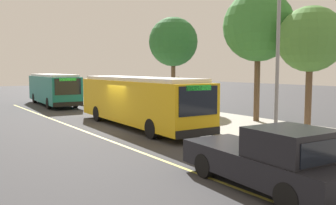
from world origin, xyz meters
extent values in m
plane|color=#38383A|center=(0.00, 0.00, 0.00)|extent=(120.00, 120.00, 0.00)
cube|color=#A8A399|center=(0.00, 6.00, 0.07)|extent=(44.00, 6.40, 0.15)
cube|color=#E0D64C|center=(0.00, -2.20, 0.00)|extent=(36.00, 0.14, 0.01)
cube|color=gold|center=(0.28, 1.00, 1.55)|extent=(11.75, 3.00, 2.40)
cube|color=silver|center=(0.28, 1.00, 2.85)|extent=(10.81, 2.71, 0.20)
cube|color=black|center=(6.12, 0.77, 1.98)|extent=(0.12, 2.17, 1.34)
cube|color=black|center=(0.33, 2.29, 1.84)|extent=(10.26, 0.44, 1.06)
cube|color=black|center=(0.33, 2.29, 0.57)|extent=(11.07, 0.46, 0.28)
cube|color=#26D83F|center=(6.12, 0.77, 2.57)|extent=(0.08, 1.40, 0.24)
cube|color=black|center=(6.13, 0.77, 0.53)|extent=(0.18, 2.50, 0.36)
cylinder|color=black|center=(3.93, 2.01, 0.50)|extent=(1.01, 0.32, 1.00)
cylinder|color=black|center=(3.84, -0.29, 0.50)|extent=(1.01, 0.32, 1.00)
cylinder|color=black|center=(-3.17, 2.29, 0.50)|extent=(1.01, 0.32, 1.00)
cylinder|color=black|center=(-3.26, -0.02, 0.50)|extent=(1.01, 0.32, 1.00)
cube|color=#146B66|center=(-15.47, 0.85, 1.55)|extent=(10.45, 3.25, 2.40)
cube|color=silver|center=(-15.47, 0.85, 2.85)|extent=(9.61, 2.94, 0.20)
cube|color=black|center=(-10.32, 0.50, 1.98)|extent=(0.19, 2.17, 1.34)
cube|color=black|center=(-15.38, 2.14, 1.84)|extent=(9.04, 0.67, 1.06)
cube|color=silver|center=(-15.38, 2.14, 0.57)|extent=(9.76, 0.71, 0.28)
cube|color=#26D83F|center=(-10.31, 0.50, 2.57)|extent=(0.13, 1.40, 0.24)
cube|color=black|center=(-10.30, 0.50, 0.53)|extent=(0.25, 2.50, 0.36)
cylinder|color=black|center=(-12.21, 1.79, 0.50)|extent=(1.02, 0.35, 1.00)
cylinder|color=black|center=(-12.36, -0.52, 0.50)|extent=(1.02, 0.35, 1.00)
cylinder|color=black|center=(-18.47, 2.22, 0.50)|extent=(1.02, 0.35, 1.00)
cylinder|color=black|center=(-18.63, -0.09, 0.50)|extent=(1.02, 0.35, 1.00)
cube|color=black|center=(11.77, -1.51, 0.68)|extent=(5.53, 2.39, 0.75)
cube|color=black|center=(12.71, -1.58, 1.45)|extent=(2.02, 2.03, 0.80)
cube|color=black|center=(13.66, -1.65, 1.40)|extent=(0.15, 1.60, 0.60)
cylinder|color=black|center=(13.50, -0.74, 0.38)|extent=(0.78, 0.30, 0.76)
cylinder|color=black|center=(13.37, -2.53, 0.38)|extent=(0.78, 0.30, 0.76)
cylinder|color=black|center=(10.22, -0.49, 0.38)|extent=(0.78, 0.30, 0.76)
cylinder|color=black|center=(10.09, -2.29, 0.38)|extent=(0.78, 0.30, 0.76)
cylinder|color=#333338|center=(-0.69, 6.72, 1.35)|extent=(0.10, 0.10, 2.40)
cylinder|color=#333338|center=(-0.69, 5.42, 1.35)|extent=(0.10, 0.10, 2.40)
cylinder|color=#333338|center=(-3.29, 6.72, 1.35)|extent=(0.10, 0.10, 2.40)
cylinder|color=#333338|center=(-3.29, 5.42, 1.35)|extent=(0.10, 0.10, 2.40)
cube|color=#333338|center=(-1.99, 6.07, 2.59)|extent=(2.90, 1.60, 0.08)
cube|color=#4C606B|center=(-1.99, 6.72, 1.35)|extent=(2.47, 0.04, 2.16)
cube|color=navy|center=(-3.29, 6.07, 1.30)|extent=(0.06, 1.11, 1.82)
cube|color=brown|center=(-1.77, 6.03, 0.60)|extent=(1.60, 0.44, 0.06)
cube|color=brown|center=(-1.77, 6.27, 0.88)|extent=(1.60, 0.05, 0.44)
cube|color=#333338|center=(-2.49, 6.03, 0.38)|extent=(0.08, 0.40, 0.45)
cube|color=#333338|center=(-1.05, 6.03, 0.38)|extent=(0.08, 0.40, 0.45)
cylinder|color=#333338|center=(0.57, 3.74, 1.55)|extent=(0.07, 0.07, 2.80)
cube|color=white|center=(0.57, 3.72, 2.65)|extent=(0.44, 0.03, 0.56)
cube|color=red|center=(0.57, 3.70, 2.65)|extent=(0.40, 0.01, 0.16)
cylinder|color=#282D47|center=(1.12, 4.28, 0.57)|extent=(0.14, 0.14, 0.85)
cylinder|color=#282D47|center=(1.12, 4.10, 0.57)|extent=(0.14, 0.14, 0.85)
cube|color=#338C4C|center=(1.12, 4.19, 1.31)|extent=(0.24, 0.40, 0.62)
sphere|color=tan|center=(1.12, 4.19, 1.73)|extent=(0.22, 0.22, 0.22)
cylinder|color=brown|center=(-5.97, 8.07, 2.16)|extent=(0.36, 0.36, 4.02)
sphere|color=#28662D|center=(-5.97, 8.07, 5.71)|extent=(4.09, 4.09, 4.09)
cylinder|color=brown|center=(6.68, 8.27, 1.93)|extent=(0.36, 0.36, 3.55)
sphere|color=#4C8438|center=(6.68, 8.27, 5.06)|extent=(3.62, 3.62, 3.62)
cylinder|color=brown|center=(3.32, 7.85, 2.29)|extent=(0.36, 0.36, 4.28)
sphere|color=#387A33|center=(3.32, 7.85, 6.06)|extent=(4.36, 4.36, 4.36)
cylinder|color=gray|center=(8.27, 3.46, 3.35)|extent=(0.16, 0.16, 6.40)
camera|label=1|loc=(18.40, -9.50, 3.39)|focal=38.00mm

